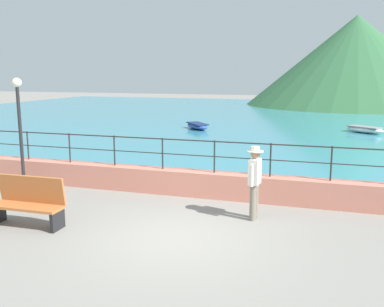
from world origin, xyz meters
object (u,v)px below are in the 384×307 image
at_px(person_walking, 255,179).
at_px(boat_2, 365,129).
at_px(lamp_post, 19,115).
at_px(boat_0, 197,126).
at_px(bench_main, 29,201).

relative_size(person_walking, boat_2, 0.73).
height_order(person_walking, lamp_post, lamp_post).
bearing_deg(boat_0, boat_2, 7.72).
relative_size(boat_0, boat_2, 0.98).
height_order(lamp_post, boat_0, lamp_post).
xyz_separation_m(boat_0, boat_2, (9.61, 1.30, 0.00)).
height_order(lamp_post, boat_2, lamp_post).
bearing_deg(boat_2, bench_main, -114.49).
distance_m(person_walking, boat_0, 16.33).
bearing_deg(bench_main, lamp_post, 130.73).
relative_size(bench_main, person_walking, 0.98).
bearing_deg(boat_0, bench_main, -85.89).
xyz_separation_m(bench_main, boat_2, (8.38, 18.40, -0.30)).
distance_m(bench_main, boat_0, 17.15).
bearing_deg(lamp_post, boat_2, 55.65).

